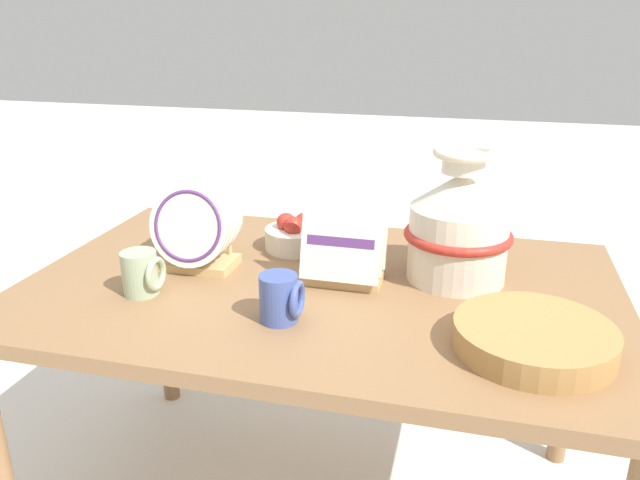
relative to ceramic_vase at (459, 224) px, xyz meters
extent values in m
cube|color=olive|center=(-0.31, -0.11, -0.16)|extent=(1.42, 0.90, 0.03)
cylinder|color=olive|center=(-0.97, 0.29, -0.51)|extent=(0.06, 0.06, 0.67)
cylinder|color=olive|center=(0.35, 0.29, -0.51)|extent=(0.06, 0.06, 0.67)
cylinder|color=silver|center=(0.00, 0.00, -0.05)|extent=(0.24, 0.24, 0.18)
cone|color=silver|center=(0.00, 0.00, 0.08)|extent=(0.24, 0.24, 0.08)
cylinder|color=silver|center=(0.00, 0.00, 0.15)|extent=(0.10, 0.10, 0.05)
torus|color=silver|center=(0.00, 0.00, 0.17)|extent=(0.15, 0.15, 0.02)
torus|color=#B72D23|center=(0.00, 0.00, -0.03)|extent=(0.26, 0.26, 0.02)
cube|color=tan|center=(-0.64, -0.09, -0.13)|extent=(0.18, 0.12, 0.02)
cylinder|color=tan|center=(-0.70, -0.04, -0.08)|extent=(0.01, 0.01, 0.07)
cylinder|color=tan|center=(-0.57, -0.04, -0.08)|extent=(0.01, 0.01, 0.07)
cylinder|color=white|center=(-0.64, -0.14, -0.01)|extent=(0.21, 0.06, 0.20)
torus|color=#5B3375|center=(-0.64, -0.14, -0.01)|extent=(0.18, 0.06, 0.18)
cylinder|color=white|center=(-0.64, -0.10, -0.01)|extent=(0.21, 0.06, 0.20)
cylinder|color=white|center=(-0.64, -0.07, -0.01)|extent=(0.21, 0.06, 0.20)
cylinder|color=white|center=(-0.64, -0.04, -0.01)|extent=(0.21, 0.06, 0.20)
cube|color=tan|center=(-0.26, -0.08, -0.13)|extent=(0.18, 0.12, 0.02)
cylinder|color=tan|center=(-0.32, -0.03, -0.08)|extent=(0.01, 0.01, 0.07)
cylinder|color=tan|center=(-0.20, -0.03, -0.08)|extent=(0.01, 0.01, 0.07)
cube|color=white|center=(-0.26, -0.13, -0.02)|extent=(0.19, 0.05, 0.18)
cube|color=white|center=(-0.26, -0.08, -0.02)|extent=(0.19, 0.05, 0.18)
cube|color=white|center=(-0.26, -0.03, -0.02)|extent=(0.19, 0.05, 0.18)
cube|color=#5B3375|center=(-0.26, -0.13, -0.02)|extent=(0.16, 0.01, 0.02)
cylinder|color=#AD7F47|center=(0.16, -0.31, -0.14)|extent=(0.31, 0.31, 0.01)
cylinder|color=#AD7F47|center=(0.16, -0.31, -0.13)|extent=(0.31, 0.31, 0.01)
cylinder|color=#AD7F47|center=(0.16, -0.31, -0.12)|extent=(0.31, 0.31, 0.01)
cylinder|color=#AD7F47|center=(0.16, -0.31, -0.11)|extent=(0.31, 0.31, 0.01)
cylinder|color=#AD7F47|center=(0.16, -0.31, -0.10)|extent=(0.31, 0.31, 0.01)
cylinder|color=#AD7F47|center=(0.16, -0.31, -0.09)|extent=(0.31, 0.31, 0.01)
cylinder|color=#9EB28E|center=(-0.70, -0.27, -0.09)|extent=(0.08, 0.08, 0.10)
torus|color=#9EB28E|center=(-0.66, -0.27, -0.09)|extent=(0.01, 0.08, 0.08)
cylinder|color=#42569E|center=(-0.35, -0.32, -0.09)|extent=(0.08, 0.08, 0.10)
torus|color=#42569E|center=(-0.31, -0.32, -0.09)|extent=(0.01, 0.08, 0.08)
cylinder|color=white|center=(-0.44, 0.10, -0.11)|extent=(0.16, 0.16, 0.06)
sphere|color=#B72D23|center=(-0.46, 0.10, -0.07)|extent=(0.05, 0.05, 0.05)
sphere|color=#B72D23|center=(-0.42, 0.11, -0.07)|extent=(0.05, 0.05, 0.05)
sphere|color=#B72D23|center=(-0.43, 0.07, -0.07)|extent=(0.05, 0.05, 0.05)
camera|label=1|loc=(0.03, -1.44, 0.48)|focal=35.00mm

